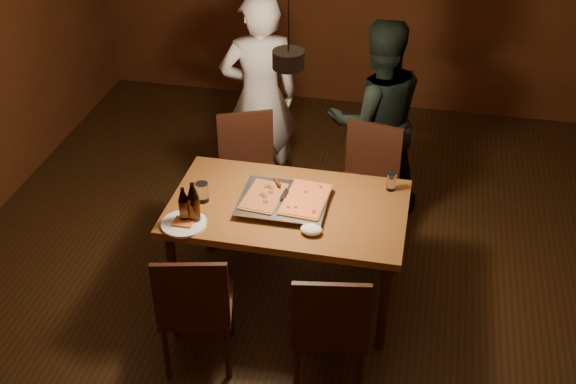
% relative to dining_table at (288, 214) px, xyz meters
% --- Properties ---
extents(room_shell, '(6.00, 6.00, 6.00)m').
position_rel_dining_table_xyz_m(room_shell, '(0.01, -0.02, 0.72)').
color(room_shell, '#331F0D').
rests_on(room_shell, ground).
extents(dining_table, '(1.50, 0.90, 0.75)m').
position_rel_dining_table_xyz_m(dining_table, '(0.00, 0.00, 0.00)').
color(dining_table, brown).
rests_on(dining_table, floor).
extents(chair_far_left, '(0.55, 0.55, 0.49)m').
position_rel_dining_table_xyz_m(chair_far_left, '(-0.47, 0.79, -0.14)').
color(chair_far_left, '#38190F').
rests_on(chair_far_left, floor).
extents(chair_far_right, '(0.50, 0.50, 0.49)m').
position_rel_dining_table_xyz_m(chair_far_right, '(0.43, 0.81, -0.14)').
color(chair_far_right, '#38190F').
rests_on(chair_far_right, floor).
extents(chair_near_left, '(0.50, 0.50, 0.49)m').
position_rel_dining_table_xyz_m(chair_near_left, '(-0.39, -0.75, -0.14)').
color(chair_near_left, '#38190F').
rests_on(chair_near_left, floor).
extents(chair_near_right, '(0.48, 0.48, 0.49)m').
position_rel_dining_table_xyz_m(chair_near_right, '(0.40, -0.74, -0.14)').
color(chair_near_right, '#38190F').
rests_on(chair_near_right, floor).
extents(pizza_tray, '(0.58, 0.48, 0.05)m').
position_rel_dining_table_xyz_m(pizza_tray, '(-0.03, -0.01, 0.10)').
color(pizza_tray, silver).
rests_on(pizza_tray, dining_table).
extents(pizza_meat, '(0.26, 0.37, 0.02)m').
position_rel_dining_table_xyz_m(pizza_meat, '(-0.15, -0.02, 0.13)').
color(pizza_meat, maroon).
rests_on(pizza_meat, pizza_tray).
extents(pizza_cheese, '(0.29, 0.43, 0.02)m').
position_rel_dining_table_xyz_m(pizza_cheese, '(0.11, 0.01, 0.13)').
color(pizza_cheese, gold).
rests_on(pizza_cheese, pizza_tray).
extents(spatula, '(0.20, 0.25, 0.04)m').
position_rel_dining_table_xyz_m(spatula, '(-0.04, 0.03, 0.14)').
color(spatula, silver).
rests_on(spatula, pizza_tray).
extents(beer_bottle_a, '(0.06, 0.06, 0.24)m').
position_rel_dining_table_xyz_m(beer_bottle_a, '(-0.58, -0.30, 0.20)').
color(beer_bottle_a, black).
rests_on(beer_bottle_a, dining_table).
extents(beer_bottle_b, '(0.07, 0.07, 0.28)m').
position_rel_dining_table_xyz_m(beer_bottle_b, '(-0.52, -0.29, 0.21)').
color(beer_bottle_b, black).
rests_on(beer_bottle_b, dining_table).
extents(water_glass_left, '(0.08, 0.08, 0.13)m').
position_rel_dining_table_xyz_m(water_glass_left, '(-0.54, -0.06, 0.14)').
color(water_glass_left, silver).
rests_on(water_glass_left, dining_table).
extents(water_glass_right, '(0.06, 0.06, 0.12)m').
position_rel_dining_table_xyz_m(water_glass_right, '(0.62, 0.31, 0.14)').
color(water_glass_right, silver).
rests_on(water_glass_right, dining_table).
extents(plate_slice, '(0.28, 0.28, 0.03)m').
position_rel_dining_table_xyz_m(plate_slice, '(-0.58, -0.33, 0.08)').
color(plate_slice, white).
rests_on(plate_slice, dining_table).
extents(napkin, '(0.13, 0.10, 0.06)m').
position_rel_dining_table_xyz_m(napkin, '(0.20, -0.26, 0.10)').
color(napkin, white).
rests_on(napkin, dining_table).
extents(diner_white, '(0.71, 0.60, 1.67)m').
position_rel_dining_table_xyz_m(diner_white, '(-0.49, 1.27, 0.16)').
color(diner_white, silver).
rests_on(diner_white, floor).
extents(diner_dark, '(0.93, 0.83, 1.57)m').
position_rel_dining_table_xyz_m(diner_dark, '(0.43, 1.19, 0.11)').
color(diner_dark, black).
rests_on(diner_dark, floor).
extents(pendant_lamp, '(0.18, 0.18, 1.10)m').
position_rel_dining_table_xyz_m(pendant_lamp, '(0.01, -0.02, 1.08)').
color(pendant_lamp, black).
rests_on(pendant_lamp, ceiling).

